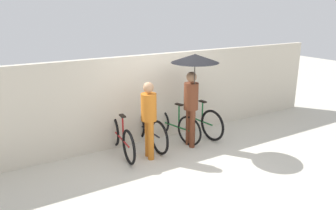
% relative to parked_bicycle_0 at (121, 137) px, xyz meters
% --- Properties ---
extents(ground_plane, '(30.00, 30.00, 0.00)m').
position_rel_parked_bicycle_0_xyz_m(ground_plane, '(1.04, -1.27, -0.38)').
color(ground_plane, beige).
extents(back_wall, '(10.09, 0.12, 2.03)m').
position_rel_parked_bicycle_0_xyz_m(back_wall, '(1.04, 0.42, 0.64)').
color(back_wall, beige).
rests_on(back_wall, ground).
extents(parked_bicycle_0, '(0.44, 1.76, 1.09)m').
position_rel_parked_bicycle_0_xyz_m(parked_bicycle_0, '(0.00, 0.00, 0.00)').
color(parked_bicycle_0, black).
rests_on(parked_bicycle_0, ground).
extents(parked_bicycle_1, '(0.44, 1.81, 1.10)m').
position_rel_parked_bicycle_0_xyz_m(parked_bicycle_1, '(0.69, 0.10, 0.02)').
color(parked_bicycle_1, black).
rests_on(parked_bicycle_1, ground).
extents(parked_bicycle_2, '(0.57, 1.67, 0.98)m').
position_rel_parked_bicycle_0_xyz_m(parked_bicycle_2, '(1.39, 0.10, -0.01)').
color(parked_bicycle_2, black).
rests_on(parked_bicycle_2, ground).
extents(parked_bicycle_3, '(0.44, 1.82, 1.02)m').
position_rel_parked_bicycle_0_xyz_m(parked_bicycle_3, '(2.09, 0.11, 0.01)').
color(parked_bicycle_3, black).
rests_on(parked_bicycle_3, ground).
extents(pedestrian_leading, '(0.32, 0.32, 1.63)m').
position_rel_parked_bicycle_0_xyz_m(pedestrian_leading, '(0.44, -0.49, 0.57)').
color(pedestrian_leading, '#C66B1E').
rests_on(pedestrian_leading, ground).
extents(pedestrian_center, '(1.02, 1.02, 2.12)m').
position_rel_parked_bicycle_0_xyz_m(pedestrian_center, '(1.51, -0.51, 1.29)').
color(pedestrian_center, brown).
rests_on(pedestrian_center, ground).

